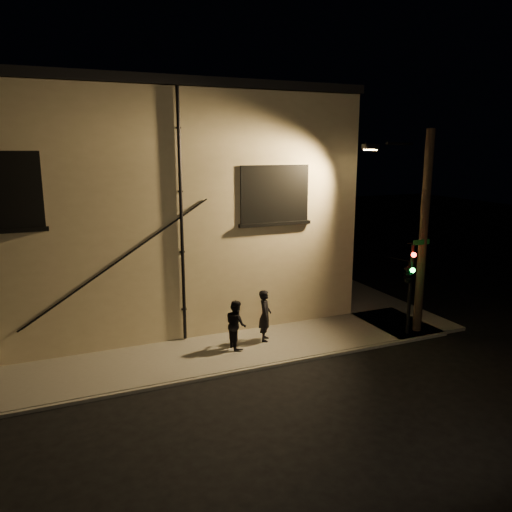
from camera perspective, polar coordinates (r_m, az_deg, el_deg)
name	(u,v)px	position (r m, az deg, el deg)	size (l,w,h in m)	color
ground	(268,367)	(15.67, 1.34, -12.58)	(90.00, 90.00, 0.00)	black
sidewalk	(250,317)	(19.83, -0.69, -6.93)	(21.00, 16.00, 0.12)	slate
building	(117,200)	(22.23, -15.56, 6.20)	(16.20, 12.23, 8.80)	beige
pedestrian_a	(265,315)	(17.06, 1.04, -6.80)	(0.65, 0.43, 1.78)	black
pedestrian_b	(236,324)	(16.48, -2.30, -7.81)	(0.79, 0.61, 1.62)	black
traffic_signal	(409,273)	(17.90, 17.06, -1.86)	(1.34, 1.99, 3.37)	black
streetlamp_pole	(420,229)	(18.26, 18.28, 2.98)	(2.03, 1.39, 7.22)	black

